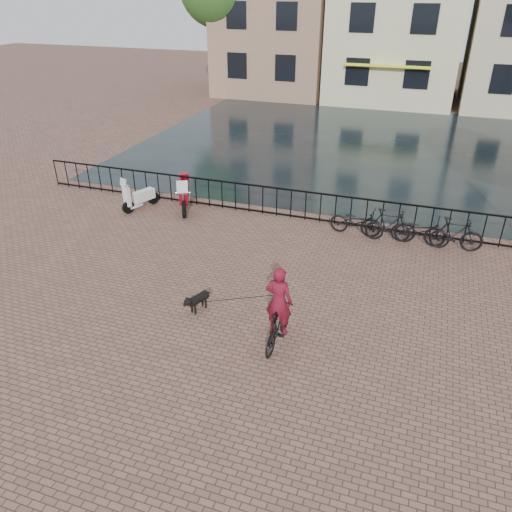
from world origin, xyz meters
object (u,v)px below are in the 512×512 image
(motorcycle, at_px, (184,191))
(scooter, at_px, (140,191))
(dog, at_px, (199,301))
(cyclist, at_px, (278,311))

(motorcycle, distance_m, scooter, 1.55)
(dog, distance_m, motorcycle, 6.30)
(cyclist, xyz_separation_m, dog, (-2.18, 0.59, -0.59))
(dog, bearing_deg, cyclist, 6.14)
(cyclist, distance_m, dog, 2.34)
(cyclist, height_order, scooter, cyclist)
(dog, relative_size, motorcycle, 0.42)
(motorcycle, bearing_deg, dog, -85.09)
(cyclist, distance_m, motorcycle, 8.04)
(dog, xyz_separation_m, motorcycle, (-3.08, 5.48, 0.42))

